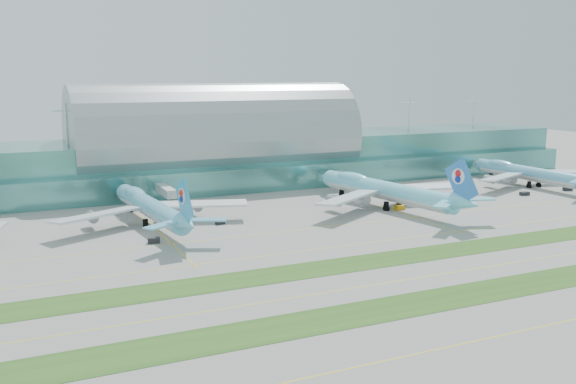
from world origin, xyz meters
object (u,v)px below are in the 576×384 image
airliner_b (150,206)px  airliner_d (527,172)px  airliner_c (384,189)px  terminal (216,152)px

airliner_b → airliner_d: airliner_b is taller
airliner_c → airliner_b: bearing=164.8°
airliner_b → airliner_d: (161.81, 3.99, -0.17)m
terminal → airliner_d: bearing=-26.3°
terminal → airliner_b: size_ratio=4.75×
airliner_b → airliner_c: bearing=-10.5°
airliner_c → airliner_d: size_ratio=1.13×
terminal → airliner_c: size_ratio=4.35×
airliner_b → airliner_d: 161.86m
airliner_c → airliner_d: 80.92m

